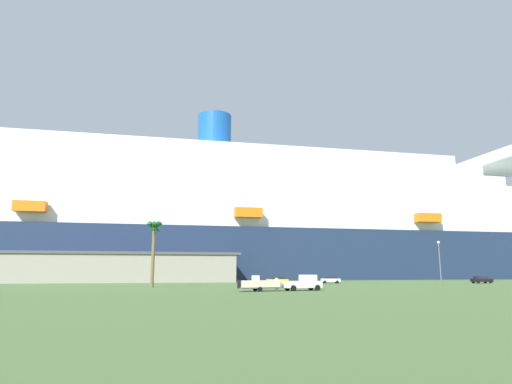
# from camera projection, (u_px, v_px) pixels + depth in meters

# --- Properties ---
(ground_plane) EXTENTS (600.00, 600.00, 0.00)m
(ground_plane) POSITION_uv_depth(u_px,v_px,m) (258.00, 282.00, 111.11)
(ground_plane) COLOR #4C6B38
(cruise_ship) EXTENTS (296.09, 39.23, 59.61)m
(cruise_ship) POSITION_uv_depth(u_px,v_px,m) (323.00, 228.00, 149.05)
(cruise_ship) COLOR #1E2D4C
(cruise_ship) RESTS_ON ground_plane
(terminal_building) EXTENTS (58.87, 20.72, 7.18)m
(terminal_building) POSITION_uv_depth(u_px,v_px,m) (119.00, 267.00, 109.00)
(terminal_building) COLOR gray
(terminal_building) RESTS_ON ground_plane
(pickup_truck) EXTENTS (5.86, 3.03, 2.20)m
(pickup_truck) POSITION_uv_depth(u_px,v_px,m) (303.00, 283.00, 61.97)
(pickup_truck) COLOR white
(pickup_truck) RESTS_ON ground_plane
(small_boat_on_trailer) EXTENTS (7.58, 2.83, 2.15)m
(small_boat_on_trailer) POSITION_uv_depth(u_px,v_px,m) (264.00, 284.00, 59.84)
(small_boat_on_trailer) COLOR #595960
(small_boat_on_trailer) RESTS_ON ground_plane
(palm_tree) EXTENTS (2.85, 2.98, 11.31)m
(palm_tree) POSITION_uv_depth(u_px,v_px,m) (154.00, 235.00, 75.72)
(palm_tree) COLOR brown
(palm_tree) RESTS_ON ground_plane
(street_lamp) EXTENTS (0.56, 0.56, 8.49)m
(street_lamp) POSITION_uv_depth(u_px,v_px,m) (439.00, 257.00, 84.79)
(street_lamp) COLOR slate
(street_lamp) RESTS_ON ground_plane
(parked_car_white_van) EXTENTS (4.52, 2.72, 1.58)m
(parked_car_white_van) POSITION_uv_depth(u_px,v_px,m) (331.00, 280.00, 98.34)
(parked_car_white_van) COLOR white
(parked_car_white_van) RESTS_ON ground_plane
(parked_car_yellow_taxi) EXTENTS (4.74, 2.52, 1.58)m
(parked_car_yellow_taxi) POSITION_uv_depth(u_px,v_px,m) (277.00, 280.00, 90.97)
(parked_car_yellow_taxi) COLOR yellow
(parked_car_yellow_taxi) RESTS_ON ground_plane
(parked_car_black_coupe) EXTENTS (4.54, 2.43, 1.58)m
(parked_car_black_coupe) POSITION_uv_depth(u_px,v_px,m) (481.00, 280.00, 98.03)
(parked_car_black_coupe) COLOR black
(parked_car_black_coupe) RESTS_ON ground_plane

